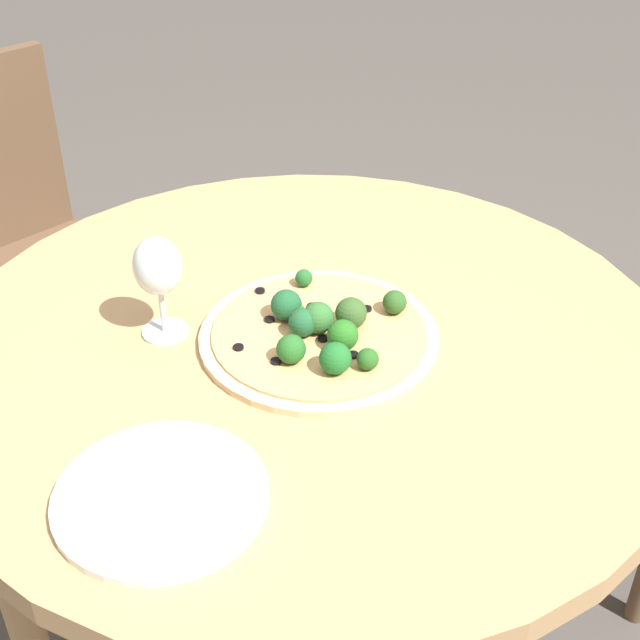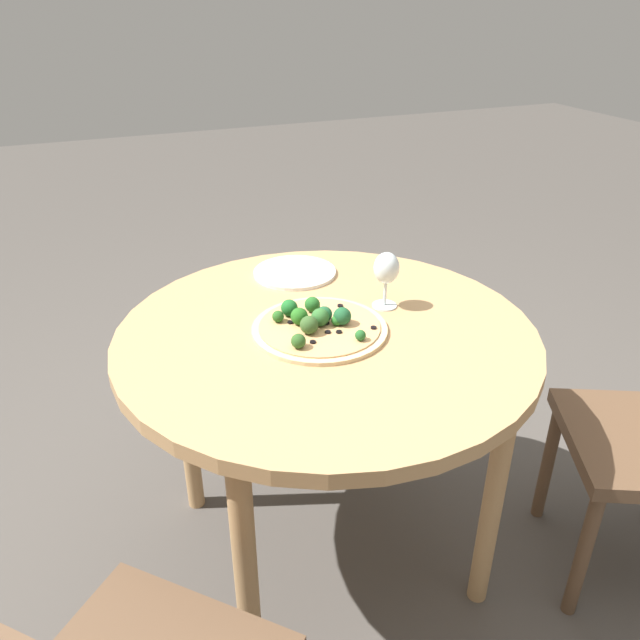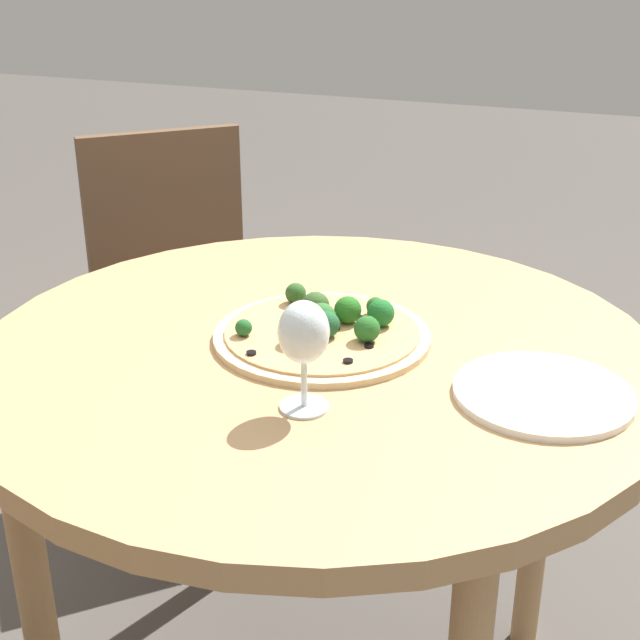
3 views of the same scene
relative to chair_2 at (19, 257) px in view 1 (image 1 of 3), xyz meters
name	(u,v)px [view 1 (image 1 of 3)]	position (x,y,z in m)	size (l,w,h in m)	color
dining_table	(307,381)	(0.39, 0.79, 0.18)	(1.00, 1.00, 0.72)	tan
chair_2	(19,257)	(0.00, 0.00, 0.00)	(0.54, 0.54, 0.85)	brown
pizza	(321,331)	(0.39, 0.81, 0.27)	(0.32, 0.32, 0.06)	#DBBC89
wine_glass	(158,270)	(0.45, 0.61, 0.35)	(0.06, 0.06, 0.15)	silver
plate_near	(161,497)	(0.72, 0.75, 0.26)	(0.23, 0.23, 0.01)	silver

